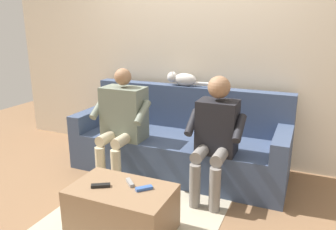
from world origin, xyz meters
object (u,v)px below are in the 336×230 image
coffee_table (122,209)px  person_right_seated (122,118)px  person_left_seated (216,131)px  remote_gray (130,183)px  cat_on_backrest (182,79)px  couch (180,144)px  remote_black (101,186)px  remote_blue (144,188)px

coffee_table → person_right_seated: person_right_seated is taller
person_left_seated → remote_gray: size_ratio=8.84×
person_right_seated → remote_gray: 0.97m
cat_on_backrest → remote_gray: cat_on_backrest is taller
couch → remote_gray: couch is taller
cat_on_backrest → remote_gray: bearing=94.9°
cat_on_backrest → remote_black: (0.06, 1.56, -0.59)m
coffee_table → person_right_seated: (0.50, -0.86, 0.45)m
remote_blue → remote_gray: 0.15m
remote_gray → remote_black: size_ratio=0.88×
couch → remote_blue: bearing=98.3°
remote_blue → person_left_seated: bearing=22.5°
couch → coffee_table: size_ratio=2.90×
remote_black → remote_gray: bearing=4.9°
coffee_table → remote_blue: 0.27m
person_left_seated → remote_blue: person_left_seated is taller
person_left_seated → cat_on_backrest: size_ratio=2.28×
couch → remote_blue: (-0.17, 1.19, 0.09)m
person_right_seated → remote_black: bearing=110.8°
person_left_seated → person_right_seated: bearing=-0.7°
coffee_table → couch: bearing=-90.0°
person_left_seated → person_right_seated: person_right_seated is taller
couch → cat_on_backrest: 0.73m
person_right_seated → remote_gray: (-0.53, 0.78, -0.26)m
couch → remote_gray: 1.16m
person_right_seated → remote_blue: 1.08m
remote_blue → couch: bearing=52.7°
remote_gray → person_right_seated: bearing=168.0°
cat_on_backrest → remote_gray: (-0.12, 1.43, -0.59)m
cat_on_backrest → couch: bearing=108.4°
person_right_seated → couch: bearing=-142.5°
couch → cat_on_backrest: (0.09, -0.28, 0.67)m
remote_gray → remote_black: (0.18, 0.13, -0.00)m
person_left_seated → remote_blue: (0.32, 0.80, -0.25)m
coffee_table → remote_gray: size_ratio=6.16×
coffee_table → remote_gray: bearing=-110.8°
coffee_table → remote_gray: (-0.03, -0.08, 0.20)m
person_left_seated → remote_black: 1.13m
person_left_seated → remote_blue: 0.90m
person_left_seated → cat_on_backrest: (0.59, -0.67, 0.34)m
coffee_table → person_right_seated: bearing=-59.9°
remote_blue → person_right_seated: bearing=84.0°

